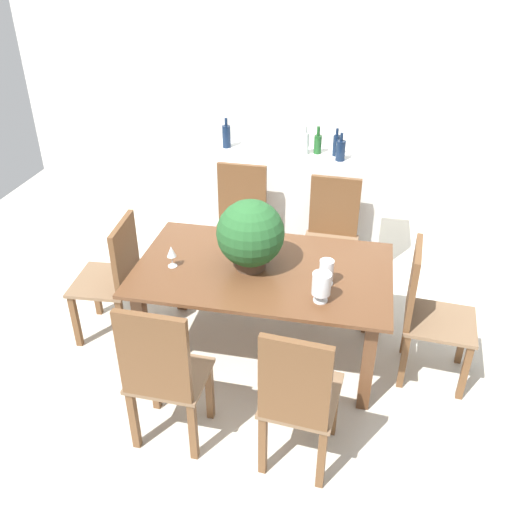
# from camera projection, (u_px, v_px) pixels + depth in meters

# --- Properties ---
(ground_plane) EXTENTS (7.04, 7.04, 0.00)m
(ground_plane) POSITION_uv_depth(u_px,v_px,m) (261.00, 354.00, 4.13)
(ground_plane) COLOR beige
(back_wall) EXTENTS (6.40, 0.10, 2.60)m
(back_wall) POSITION_uv_depth(u_px,v_px,m) (311.00, 91.00, 5.65)
(back_wall) COLOR white
(back_wall) RESTS_ON ground
(dining_table) EXTENTS (1.75, 1.05, 0.74)m
(dining_table) POSITION_uv_depth(u_px,v_px,m) (263.00, 282.00, 3.85)
(dining_table) COLOR brown
(dining_table) RESTS_ON ground
(chair_head_end) EXTENTS (0.46, 0.51, 0.97)m
(chair_head_end) POSITION_uv_depth(u_px,v_px,m) (115.00, 273.00, 4.09)
(chair_head_end) COLOR brown
(chair_head_end) RESTS_ON ground
(chair_foot_end) EXTENTS (0.50, 0.48, 1.00)m
(chair_foot_end) POSITION_uv_depth(u_px,v_px,m) (426.00, 308.00, 3.70)
(chair_foot_end) COLOR brown
(chair_foot_end) RESTS_ON ground
(chair_near_right) EXTENTS (0.45, 0.51, 1.03)m
(chair_near_right) POSITION_uv_depth(u_px,v_px,m) (298.00, 396.00, 3.00)
(chair_near_right) COLOR brown
(chair_near_right) RESTS_ON ground
(chair_near_left) EXTENTS (0.45, 0.41, 1.04)m
(chair_near_left) POSITION_uv_depth(u_px,v_px,m) (162.00, 373.00, 3.14)
(chair_near_left) COLOR brown
(chair_near_left) RESTS_ON ground
(chair_far_left) EXTENTS (0.46, 0.43, 1.05)m
(chair_far_left) POSITION_uv_depth(u_px,v_px,m) (240.00, 220.00, 4.76)
(chair_far_left) COLOR brown
(chair_far_left) RESTS_ON ground
(chair_far_right) EXTENTS (0.46, 0.47, 1.00)m
(chair_far_right) POSITION_uv_depth(u_px,v_px,m) (332.00, 231.00, 4.64)
(chair_far_right) COLOR brown
(chair_far_right) RESTS_ON ground
(flower_centerpiece) EXTENTS (0.46, 0.46, 0.49)m
(flower_centerpiece) POSITION_uv_depth(u_px,v_px,m) (250.00, 234.00, 3.67)
(flower_centerpiece) COLOR #4C3828
(flower_centerpiece) RESTS_ON dining_table
(crystal_vase_left) EXTENTS (0.11, 0.11, 0.17)m
(crystal_vase_left) POSITION_uv_depth(u_px,v_px,m) (244.00, 227.00, 4.09)
(crystal_vase_left) COLOR silver
(crystal_vase_left) RESTS_ON dining_table
(crystal_vase_center_near) EXTENTS (0.10, 0.10, 0.18)m
(crystal_vase_center_near) POSITION_uv_depth(u_px,v_px,m) (326.00, 271.00, 3.57)
(crystal_vase_center_near) COLOR silver
(crystal_vase_center_near) RESTS_ON dining_table
(crystal_vase_right) EXTENTS (0.12, 0.12, 0.20)m
(crystal_vase_right) POSITION_uv_depth(u_px,v_px,m) (321.00, 285.00, 3.40)
(crystal_vase_right) COLOR silver
(crystal_vase_right) RESTS_ON dining_table
(wine_glass) EXTENTS (0.06, 0.06, 0.16)m
(wine_glass) POSITION_uv_depth(u_px,v_px,m) (171.00, 252.00, 3.76)
(wine_glass) COLOR silver
(wine_glass) RESTS_ON dining_table
(kitchen_counter) EXTENTS (1.88, 0.60, 0.98)m
(kitchen_counter) POSITION_uv_depth(u_px,v_px,m) (280.00, 203.00, 5.26)
(kitchen_counter) COLOR white
(kitchen_counter) RESTS_ON ground
(wine_bottle_dark) EXTENTS (0.07, 0.07, 0.25)m
(wine_bottle_dark) POSITION_uv_depth(u_px,v_px,m) (318.00, 143.00, 4.98)
(wine_bottle_dark) COLOR #194C1E
(wine_bottle_dark) RESTS_ON kitchen_counter
(wine_bottle_green) EXTENTS (0.06, 0.06, 0.25)m
(wine_bottle_green) POSITION_uv_depth(u_px,v_px,m) (336.00, 145.00, 4.93)
(wine_bottle_green) COLOR #0F1E38
(wine_bottle_green) RESTS_ON kitchen_counter
(wine_bottle_tall) EXTENTS (0.07, 0.07, 0.26)m
(wine_bottle_tall) POSITION_uv_depth(u_px,v_px,m) (305.00, 143.00, 4.95)
(wine_bottle_tall) COLOR #B2BFB7
(wine_bottle_tall) RESTS_ON kitchen_counter
(wine_bottle_amber) EXTENTS (0.08, 0.08, 0.25)m
(wine_bottle_amber) POSITION_uv_depth(u_px,v_px,m) (341.00, 150.00, 4.83)
(wine_bottle_amber) COLOR #0F1E38
(wine_bottle_amber) RESTS_ON kitchen_counter
(wine_bottle_clear) EXTENTS (0.08, 0.08, 0.28)m
(wine_bottle_clear) POSITION_uv_depth(u_px,v_px,m) (226.00, 136.00, 5.11)
(wine_bottle_clear) COLOR #0F1E38
(wine_bottle_clear) RESTS_ON kitchen_counter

